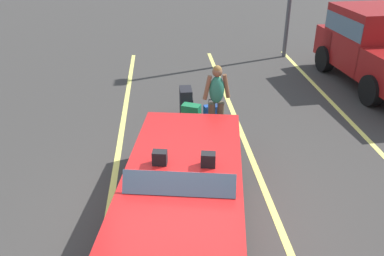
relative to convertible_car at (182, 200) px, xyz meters
The scene contains 9 objects.
ground_plane 0.62m from the convertible_car, behind, with size 80.00×80.00×0.00m, color #383533.
lot_line_near 1.33m from the convertible_car, 99.99° to the right, with size 18.00×0.12×0.01m, color #EAE066.
lot_line_mid 1.65m from the convertible_car, 97.69° to the left, with size 18.00×0.12×0.01m, color #EAE066.
convertible_car is the anchor object (origin of this frame).
suitcase_large_black 4.05m from the convertible_car, behind, with size 0.48×0.30×0.74m.
suitcase_medium_bright 3.39m from the convertible_car, behind, with size 0.38×0.46×0.62m.
suitcase_small_carryon 3.66m from the convertible_car, 165.78° to the left, with size 0.27×0.37×0.69m.
traveler_person 3.12m from the convertible_car, 162.75° to the left, with size 0.26×0.61×1.65m.
parked_pickup_truck_far 8.30m from the convertible_car, 134.36° to the left, with size 5.13×2.35×2.10m.
Camera 1 is at (4.98, -0.27, 4.26)m, focal length 37.58 mm.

